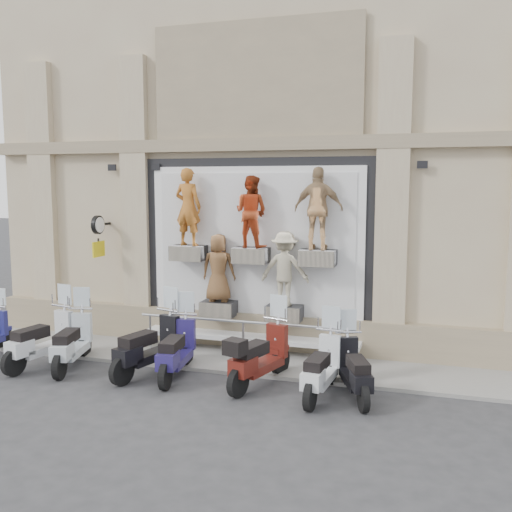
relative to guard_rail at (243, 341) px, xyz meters
The scene contains 13 objects.
ground 2.05m from the guard_rail, 90.00° to the right, with size 90.00×90.00×0.00m, color #2F2F32.
sidewalk 0.44m from the guard_rail, 90.00° to the left, with size 16.00×2.20×0.08m, color gray.
building 7.46m from the guard_rail, 90.00° to the left, with size 14.00×8.60×12.00m, color tan, non-canonical shape.
shop_vitrine 2.11m from the guard_rail, 82.21° to the left, with size 5.60×0.83×4.30m.
guard_rail is the anchor object (origin of this frame).
clock_sign_bracket 4.57m from the guard_rail, behind, with size 0.10×0.80×1.02m.
scooter_b 4.40m from the guard_rail, 158.76° to the right, with size 0.61×2.09×1.70m, color #B9BBC0, non-canonical shape.
scooter_c 3.72m from the guard_rail, 155.60° to the right, with size 0.59×2.03×1.65m, color #ACB6BB, non-canonical shape.
scooter_d 2.17m from the guard_rail, 138.31° to the right, with size 0.63×2.15×1.75m, color black, non-canonical shape.
scooter_e 1.75m from the guard_rail, 124.46° to the right, with size 0.60×2.05×1.66m, color #1F1752, non-canonical shape.
scooter_f 1.64m from the guard_rail, 59.65° to the right, with size 0.61×2.09×1.70m, color #50130D, non-canonical shape.
scooter_g 2.65m from the guard_rail, 38.27° to the right, with size 0.57×1.96×1.59m, color silver, non-canonical shape.
scooter_h 3.06m from the guard_rail, 29.29° to the right, with size 0.55×1.89×1.54m, color black, non-canonical shape.
Camera 1 is at (3.88, -9.77, 3.95)m, focal length 40.00 mm.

